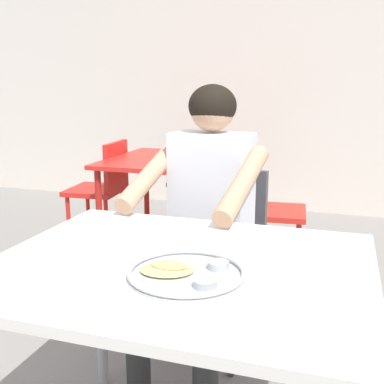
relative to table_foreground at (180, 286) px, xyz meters
The scene contains 9 objects.
back_wall 3.68m from the table_foreground, 91.36° to the left, with size 12.00×0.12×3.40m, color silver.
table_foreground is the anchor object (origin of this frame).
thali_tray 0.14m from the table_foreground, 61.80° to the right, with size 0.32×0.32×0.03m.
chair_foreground 0.88m from the table_foreground, 96.47° to the left, with size 0.45×0.47×0.86m.
diner_foreground 0.66m from the table_foreground, 100.54° to the left, with size 0.54×0.59×1.26m.
table_background_red 2.02m from the table_foreground, 110.37° to the left, with size 0.93×0.92×0.74m.
chair_red_left 2.33m from the table_foreground, 124.00° to the left, with size 0.42×0.44×0.83m.
chair_red_right 1.84m from the table_foreground, 92.25° to the left, with size 0.47×0.44×0.85m.
chair_red_far 2.63m from the table_foreground, 106.76° to the left, with size 0.48×0.49×0.82m.
Camera 1 is at (0.51, -1.19, 1.26)m, focal length 43.80 mm.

